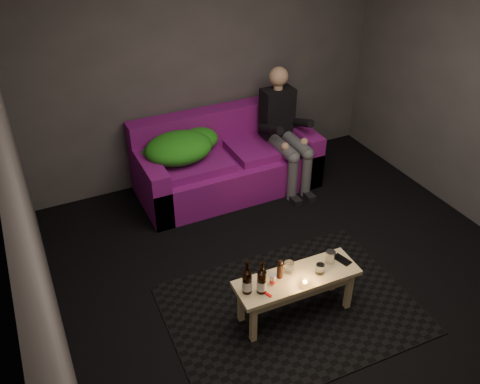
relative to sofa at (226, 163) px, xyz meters
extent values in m
plane|color=black|center=(-0.01, -1.82, -0.30)|extent=(4.50, 4.50, 0.00)
plane|color=#434143|center=(-0.01, 0.43, 1.00)|extent=(4.00, 0.00, 4.00)
plane|color=#434143|center=(-2.01, -1.82, 1.00)|extent=(0.00, 4.50, 4.50)
cube|color=black|center=(-0.29, -1.93, -0.30)|extent=(2.03, 1.51, 0.01)
cube|color=#7E1079|center=(0.00, -0.05, -0.10)|extent=(1.93, 0.87, 0.41)
cube|color=#7E1079|center=(0.00, 0.28, 0.32)|extent=(1.93, 0.21, 0.42)
cube|color=#7E1079|center=(-0.87, -0.05, 0.00)|extent=(0.19, 0.87, 0.60)
cube|color=#7E1079|center=(0.87, -0.05, 0.00)|extent=(0.19, 0.87, 0.60)
cube|color=#7E1079|center=(-0.41, -0.10, 0.14)|extent=(0.72, 0.58, 0.10)
cube|color=#7E1079|center=(0.41, -0.10, 0.14)|extent=(0.72, 0.58, 0.10)
ellipsoid|color=#23951B|center=(-0.54, -0.05, 0.34)|extent=(0.69, 0.54, 0.29)
ellipsoid|color=#23951B|center=(-0.27, 0.09, 0.31)|extent=(0.42, 0.35, 0.23)
ellipsoid|color=#23951B|center=(-0.75, 0.07, 0.27)|extent=(0.31, 0.25, 0.15)
cube|color=black|center=(0.62, 0.00, 0.48)|extent=(0.35, 0.21, 0.53)
sphere|color=tan|center=(0.62, 0.00, 0.89)|extent=(0.20, 0.20, 0.20)
cylinder|color=#45494F|center=(0.54, -0.30, 0.21)|extent=(0.14, 0.48, 0.14)
cylinder|color=#45494F|center=(0.71, -0.30, 0.21)|extent=(0.14, 0.48, 0.14)
cylinder|color=#45494F|center=(0.54, -0.53, -0.05)|extent=(0.11, 0.11, 0.49)
cylinder|color=#45494F|center=(0.71, -0.53, -0.05)|extent=(0.11, 0.11, 0.49)
cube|color=black|center=(0.54, -0.59, -0.27)|extent=(0.09, 0.21, 0.06)
cube|color=black|center=(0.71, -0.59, -0.27)|extent=(0.09, 0.21, 0.06)
cube|color=#E4C585|center=(-0.29, -1.98, 0.09)|extent=(1.00, 0.35, 0.04)
cube|color=#E4C585|center=(-0.29, -1.98, 0.02)|extent=(0.87, 0.27, 0.09)
cube|color=#E4C585|center=(-0.72, -2.08, -0.12)|extent=(0.05, 0.05, 0.37)
cube|color=#E4C585|center=(-0.71, -1.85, -0.12)|extent=(0.05, 0.05, 0.37)
cube|color=#E4C585|center=(0.13, -2.11, -0.12)|extent=(0.05, 0.05, 0.37)
cube|color=#E4C585|center=(0.14, -1.88, -0.12)|extent=(0.05, 0.05, 0.37)
cylinder|color=black|center=(-0.71, -1.96, 0.20)|extent=(0.07, 0.07, 0.20)
cylinder|color=white|center=(-0.71, -1.96, 0.17)|extent=(0.07, 0.07, 0.08)
cone|color=black|center=(-0.71, -1.96, 0.32)|extent=(0.07, 0.07, 0.03)
cylinder|color=black|center=(-0.71, -1.96, 0.35)|extent=(0.03, 0.03, 0.09)
cylinder|color=black|center=(-0.61, -2.00, 0.20)|extent=(0.07, 0.07, 0.19)
cylinder|color=white|center=(-0.61, -2.00, 0.17)|extent=(0.07, 0.07, 0.08)
cone|color=black|center=(-0.61, -2.00, 0.31)|extent=(0.07, 0.07, 0.03)
cylinder|color=black|center=(-0.61, -2.00, 0.34)|extent=(0.03, 0.03, 0.09)
cylinder|color=silver|center=(-0.50, -1.97, 0.15)|extent=(0.05, 0.05, 0.09)
cylinder|color=black|center=(-0.42, -1.93, 0.17)|extent=(0.05, 0.05, 0.13)
cylinder|color=white|center=(-0.32, -1.91, 0.15)|extent=(0.10, 0.10, 0.09)
cylinder|color=white|center=(-0.29, -2.08, 0.13)|extent=(0.06, 0.06, 0.04)
sphere|color=orange|center=(-0.29, -2.08, 0.14)|extent=(0.02, 0.02, 0.02)
cylinder|color=white|center=(-0.11, -2.02, 0.15)|extent=(0.08, 0.08, 0.08)
cylinder|color=#B0B2B7|center=(0.03, -1.95, 0.16)|extent=(0.09, 0.09, 0.10)
cube|color=black|center=(0.13, -1.97, 0.11)|extent=(0.11, 0.16, 0.01)
cube|color=red|center=(-0.59, -2.06, 0.11)|extent=(0.04, 0.07, 0.01)
camera|label=1|loc=(-1.94, -4.39, 2.81)|focal=38.00mm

